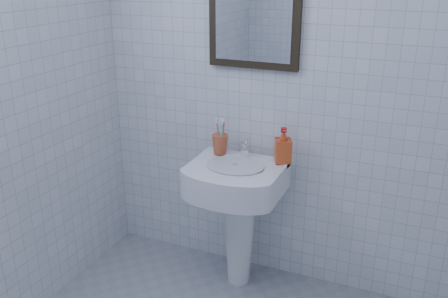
% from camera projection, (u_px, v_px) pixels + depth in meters
% --- Properties ---
extents(wall_back, '(2.20, 0.02, 2.50)m').
position_uv_depth(wall_back, '(288.00, 68.00, 2.62)').
color(wall_back, silver).
rests_on(wall_back, ground).
extents(washbasin, '(0.50, 0.37, 0.77)m').
position_uv_depth(washbasin, '(238.00, 204.00, 2.77)').
color(washbasin, white).
rests_on(washbasin, ground).
extents(faucet, '(0.04, 0.10, 0.11)m').
position_uv_depth(faucet, '(245.00, 150.00, 2.75)').
color(faucet, white).
rests_on(faucet, washbasin).
extents(toothbrush_cup, '(0.11, 0.11, 0.11)m').
position_uv_depth(toothbrush_cup, '(220.00, 144.00, 2.79)').
color(toothbrush_cup, '#B34E2D').
rests_on(toothbrush_cup, washbasin).
extents(soap_dispenser, '(0.11, 0.12, 0.19)m').
position_uv_depth(soap_dispenser, '(283.00, 145.00, 2.66)').
color(soap_dispenser, red).
rests_on(soap_dispenser, washbasin).
extents(wall_mirror, '(0.50, 0.04, 0.62)m').
position_uv_depth(wall_mirror, '(254.00, 8.00, 2.57)').
color(wall_mirror, black).
rests_on(wall_mirror, wall_back).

